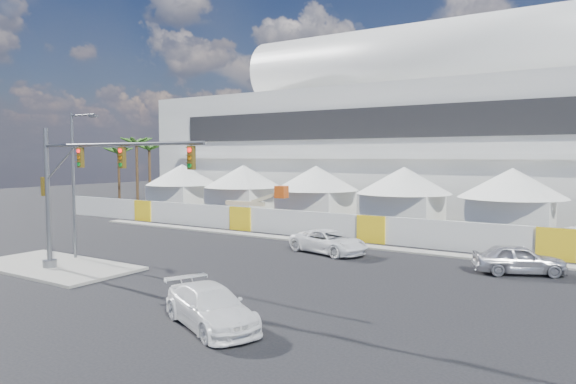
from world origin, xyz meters
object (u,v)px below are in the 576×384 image
Objects in this scene: traffic_mast at (75,191)px; streetlight_median at (76,175)px; pickup_near at (211,307)px; sedan_silver at (519,259)px; boom_lift at (239,215)px; pickup_curb at (329,242)px.

streetlight_median is at bearing 144.40° from traffic_mast.
traffic_mast reaches higher than pickup_near.
sedan_silver is 0.92× the size of pickup_near.
traffic_mast is at bearing -35.60° from streetlight_median.
streetlight_median is (-14.88, 4.97, 4.45)m from pickup_near.
streetlight_median is (-3.40, 2.43, 0.67)m from traffic_mast.
sedan_silver is 23.95m from traffic_mast.
boom_lift reaches higher than pickup_near.
pickup_curb is 0.46× the size of traffic_mast.
boom_lift is (-4.58, 19.99, -3.52)m from traffic_mast.
traffic_mast is at bearing 161.05° from pickup_curb.
pickup_curb is (-11.41, -0.22, -0.05)m from sedan_silver.
pickup_near is 12.35m from traffic_mast.
streetlight_median is at bearing 89.85° from sedan_silver.
pickup_near is at bearing -12.45° from traffic_mast.
pickup_curb is at bearing -34.31° from boom_lift.
sedan_silver is 0.63× the size of boom_lift.
streetlight_median reaches higher than sedan_silver.
streetlight_median is at bearing 145.55° from pickup_curb.
boom_lift is at bearing 93.84° from streetlight_median.
traffic_mast is (-11.48, 2.54, 3.78)m from pickup_near.
sedan_silver is 0.54× the size of streetlight_median.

